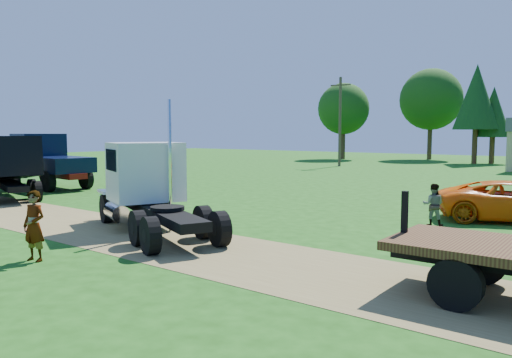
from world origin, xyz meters
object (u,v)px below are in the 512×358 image
Objects in this scene: spectator_a at (34,226)px; white_semi_tractor at (145,185)px; navy_truck at (44,160)px; black_dump_truck at (6,164)px.

white_semi_tractor is at bearing 91.84° from spectator_a.
white_semi_tractor is 5.07m from spectator_a.
navy_truck is 19.82m from spectator_a.
spectator_a is at bearing -50.64° from white_semi_tractor.
navy_truck is (-3.66, 4.09, -0.08)m from black_dump_truck.
white_semi_tractor is at bearing 12.57° from black_dump_truck.
navy_truck reaches higher than spectator_a.
navy_truck is at bearing -174.00° from white_semi_tractor.
black_dump_truck is at bearing -160.62° from white_semi_tractor.
navy_truck is at bearing 136.22° from spectator_a.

